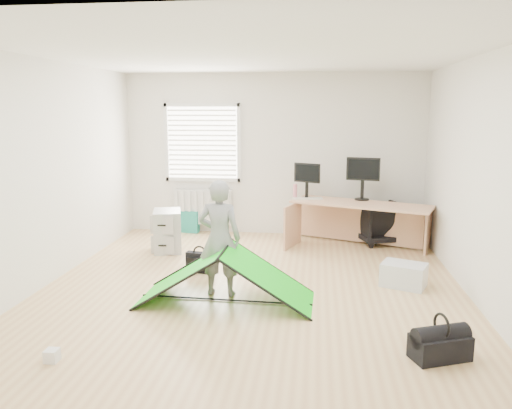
# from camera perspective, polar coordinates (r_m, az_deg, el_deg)

# --- Properties ---
(ground) EXTENTS (5.50, 5.50, 0.00)m
(ground) POSITION_cam_1_polar(r_m,az_deg,el_deg) (6.03, -0.47, -9.62)
(ground) COLOR tan
(ground) RESTS_ON ground
(back_wall) EXTENTS (5.00, 0.02, 2.70)m
(back_wall) POSITION_cam_1_polar(r_m,az_deg,el_deg) (8.42, 1.95, 5.67)
(back_wall) COLOR silver
(back_wall) RESTS_ON ground
(window) EXTENTS (1.20, 0.06, 1.20)m
(window) POSITION_cam_1_polar(r_m,az_deg,el_deg) (8.55, -6.16, 7.04)
(window) COLOR silver
(window) RESTS_ON back_wall
(radiator) EXTENTS (1.00, 0.12, 0.60)m
(radiator) POSITION_cam_1_polar(r_m,az_deg,el_deg) (8.66, -6.07, -0.26)
(radiator) COLOR silver
(radiator) RESTS_ON back_wall
(desk) EXTENTS (2.18, 1.34, 0.71)m
(desk) POSITION_cam_1_polar(r_m,az_deg,el_deg) (7.79, 11.78, -2.40)
(desk) COLOR tan
(desk) RESTS_ON ground
(filing_cabinet) EXTENTS (0.53, 0.62, 0.62)m
(filing_cabinet) POSITION_cam_1_polar(r_m,az_deg,el_deg) (7.63, -10.06, -2.97)
(filing_cabinet) COLOR #A7A9AD
(filing_cabinet) RESTS_ON ground
(monitor_left) EXTENTS (0.43, 0.27, 0.42)m
(monitor_left) POSITION_cam_1_polar(r_m,az_deg,el_deg) (7.93, 5.83, 2.15)
(monitor_left) COLOR black
(monitor_left) RESTS_ON desk
(monitor_right) EXTENTS (0.52, 0.21, 0.49)m
(monitor_right) POSITION_cam_1_polar(r_m,az_deg,el_deg) (7.95, 12.07, 2.25)
(monitor_right) COLOR black
(monitor_right) RESTS_ON desk
(keyboard) EXTENTS (0.48, 0.20, 0.02)m
(keyboard) POSITION_cam_1_polar(r_m,az_deg,el_deg) (7.93, 5.92, 0.70)
(keyboard) COLOR beige
(keyboard) RESTS_ON desk
(thermos) EXTENTS (0.07, 0.07, 0.23)m
(thermos) POSITION_cam_1_polar(r_m,az_deg,el_deg) (7.97, 4.49, 1.53)
(thermos) COLOR #C8707D
(thermos) RESTS_ON desk
(office_chair) EXTENTS (0.89, 0.91, 0.65)m
(office_chair) POSITION_cam_1_polar(r_m,az_deg,el_deg) (8.21, 13.96, -2.02)
(office_chair) COLOR black
(office_chair) RESTS_ON ground
(person) EXTENTS (0.50, 0.35, 1.34)m
(person) POSITION_cam_1_polar(r_m,az_deg,el_deg) (5.68, -4.18, -3.84)
(person) COLOR gray
(person) RESTS_ON ground
(kite) EXTENTS (1.96, 0.90, 0.60)m
(kite) POSITION_cam_1_polar(r_m,az_deg,el_deg) (5.58, -3.53, -8.09)
(kite) COLOR #13CE16
(kite) RESTS_ON ground
(storage_crate) EXTENTS (0.60, 0.52, 0.28)m
(storage_crate) POSITION_cam_1_polar(r_m,az_deg,el_deg) (6.34, 16.52, -7.71)
(storage_crate) COLOR silver
(storage_crate) RESTS_ON ground
(tote_bag) EXTENTS (0.33, 0.18, 0.38)m
(tote_bag) POSITION_cam_1_polar(r_m,az_deg,el_deg) (8.73, -7.59, -1.95)
(tote_bag) COLOR teal
(tote_bag) RESTS_ON ground
(laptop_bag) EXTENTS (0.37, 0.17, 0.27)m
(laptop_bag) POSITION_cam_1_polar(r_m,az_deg,el_deg) (6.61, -6.44, -6.60)
(laptop_bag) COLOR black
(laptop_bag) RESTS_ON ground
(white_box) EXTENTS (0.11, 0.11, 0.11)m
(white_box) POSITION_cam_1_polar(r_m,az_deg,el_deg) (4.74, -22.29, -15.68)
(white_box) COLOR silver
(white_box) RESTS_ON ground
(duffel_bag) EXTENTS (0.55, 0.42, 0.21)m
(duffel_bag) POSITION_cam_1_polar(r_m,az_deg,el_deg) (4.71, 20.28, -15.04)
(duffel_bag) COLOR black
(duffel_bag) RESTS_ON ground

